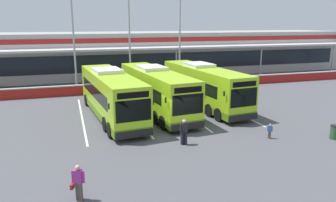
{
  "coord_description": "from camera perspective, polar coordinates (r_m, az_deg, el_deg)",
  "views": [
    {
      "loc": [
        -7.17,
        -19.68,
        7.4
      ],
      "look_at": [
        -0.04,
        3.0,
        1.6
      ],
      "focal_mm": 34.61,
      "sensor_mm": 36.0,
      "label": 1
    }
  ],
  "objects": [
    {
      "name": "bay_stripe_west",
      "position": [
        27.2,
        -6.05,
        -2.15
      ],
      "size": [
        0.14,
        13.0,
        0.01
      ],
      "primitive_type": "cube",
      "color": "silver",
      "rests_on": "ground"
    },
    {
      "name": "terminal_building",
      "position": [
        47.34,
        -8.75,
        8.23
      ],
      "size": [
        70.0,
        13.0,
        6.0
      ],
      "color": "#B7B7B2",
      "rests_on": "ground"
    },
    {
      "name": "pedestrian_in_dark_coat",
      "position": [
        20.02,
        2.82,
        -5.33
      ],
      "size": [
        0.54,
        0.3,
        1.62
      ],
      "color": "black",
      "rests_on": "ground"
    },
    {
      "name": "pedestrian_with_handbag",
      "position": [
        14.56,
        -15.56,
        -13.54
      ],
      "size": [
        0.64,
        0.47,
        1.62
      ],
      "color": "#4C4238",
      "rests_on": "ground"
    },
    {
      "name": "bay_stripe_centre",
      "position": [
        29.93,
        9.91,
        -0.81
      ],
      "size": [
        0.14,
        13.0,
        0.01
      ],
      "primitive_type": "cube",
      "color": "silver",
      "rests_on": "ground"
    },
    {
      "name": "pedestrian_child",
      "position": [
        22.14,
        17.5,
        -5.0
      ],
      "size": [
        0.29,
        0.26,
        1.0
      ],
      "color": "#4C4238",
      "rests_on": "ground"
    },
    {
      "name": "coach_bus_centre",
      "position": [
        29.23,
        6.23,
        2.55
      ],
      "size": [
        3.92,
        12.34,
        3.78
      ],
      "color": "#9ED11E",
      "rests_on": "ground"
    },
    {
      "name": "litter_bin",
      "position": [
        23.69,
        27.24,
        -4.88
      ],
      "size": [
        0.54,
        0.54,
        0.93
      ],
      "color": "#2D5133",
      "rests_on": "ground"
    },
    {
      "name": "coach_bus_leftmost",
      "position": [
        25.91,
        -10.0,
        0.98
      ],
      "size": [
        3.92,
        12.34,
        3.78
      ],
      "color": "#9ED11E",
      "rests_on": "ground"
    },
    {
      "name": "bay_stripe_far_west",
      "position": [
        26.74,
        -14.91,
        -2.82
      ],
      "size": [
        0.14,
        13.0,
        0.01
      ],
      "primitive_type": "cube",
      "color": "silver",
      "rests_on": "ground"
    },
    {
      "name": "lamp_post_west",
      "position": [
        36.35,
        -16.34,
        11.42
      ],
      "size": [
        3.24,
        0.28,
        11.0
      ],
      "color": "#9E9EA3",
      "rests_on": "ground"
    },
    {
      "name": "lamp_post_centre",
      "position": [
        37.69,
        -6.82,
        11.92
      ],
      "size": [
        3.24,
        0.28,
        11.0
      ],
      "color": "#9E9EA3",
      "rests_on": "ground"
    },
    {
      "name": "ground_plane",
      "position": [
        22.22,
        2.43,
        -5.76
      ],
      "size": [
        200.0,
        200.0,
        0.0
      ],
      "primitive_type": "plane",
      "color": "#4C4C51"
    },
    {
      "name": "bay_stripe_mid_west",
      "position": [
        28.29,
        2.32,
        -1.46
      ],
      "size": [
        0.14,
        13.0,
        0.01
      ],
      "primitive_type": "cube",
      "color": "silver",
      "rests_on": "ground"
    },
    {
      "name": "red_barrier_wall",
      "position": [
        35.59,
        -5.5,
        2.55
      ],
      "size": [
        60.0,
        0.4,
        1.1
      ],
      "color": "maroon",
      "rests_on": "ground"
    },
    {
      "name": "lamp_post_east",
      "position": [
        38.42,
        2.09,
        12.04
      ],
      "size": [
        3.24,
        0.28,
        11.0
      ],
      "color": "#9E9EA3",
      "rests_on": "ground"
    },
    {
      "name": "coach_bus_left_centre",
      "position": [
        27.1,
        -2.18,
        1.74
      ],
      "size": [
        3.92,
        12.34,
        3.78
      ],
      "color": "#9ED11E",
      "rests_on": "ground"
    }
  ]
}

